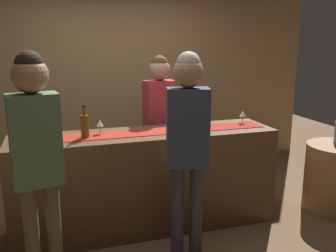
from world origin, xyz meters
The scene contains 13 objects.
ground_plane centered at (0.00, 0.00, 0.00)m, with size 10.00×10.00×0.00m, color brown.
back_wall centered at (0.00, 1.90, 1.45)m, with size 6.00×0.12×2.90m, color tan.
bar_counter centered at (0.00, 0.00, 0.49)m, with size 2.55×0.60×0.98m, color #543821.
counter_runner_cloth centered at (0.00, 0.00, 0.98)m, with size 2.42×0.28×0.01m, color maroon.
wine_bottle_green centered at (0.42, 0.00, 1.09)m, with size 0.07×0.07×0.30m.
wine_bottle_clear centered at (-1.02, 0.05, 1.09)m, with size 0.07×0.07×0.30m.
wine_bottle_amber centered at (-0.57, -0.03, 1.09)m, with size 0.07×0.07×0.30m.
wine_glass_near_customer centered at (1.08, 0.07, 1.08)m, with size 0.07×0.07×0.14m.
wine_glass_mid_counter centered at (-0.43, 0.07, 1.08)m, with size 0.07×0.07×0.14m.
bartender centered at (0.31, 0.58, 1.04)m, with size 0.37×0.25×1.69m.
customer_sipping centered at (0.20, -0.61, 1.10)m, with size 0.38×0.27×1.76m.
customer_browsing centered at (-0.97, -0.69, 1.12)m, with size 0.37×0.25×1.78m.
round_side_table centered at (2.09, -0.24, 0.37)m, with size 0.68×0.68×0.74m, color olive.
Camera 1 is at (-0.83, -3.36, 1.85)m, focal length 39.61 mm.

